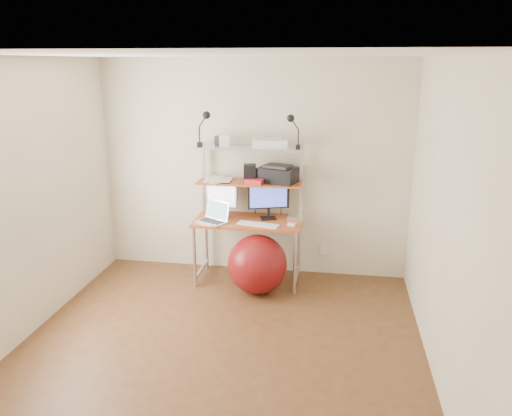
{
  "coord_description": "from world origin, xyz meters",
  "views": [
    {
      "loc": [
        0.95,
        -3.82,
        2.45
      ],
      "look_at": [
        0.14,
        1.15,
        0.97
      ],
      "focal_mm": 35.0,
      "sensor_mm": 36.0,
      "label": 1
    }
  ],
  "objects_px": {
    "laptop": "(215,217)",
    "printer": "(278,174)",
    "monitor_silver": "(222,197)",
    "monitor_black": "(269,198)",
    "exercise_ball": "(257,264)"
  },
  "relations": [
    {
      "from": "laptop",
      "to": "monitor_silver",
      "type": "bearing_deg",
      "value": 110.78
    },
    {
      "from": "monitor_silver",
      "to": "exercise_ball",
      "type": "distance_m",
      "value": 0.88
    },
    {
      "from": "laptop",
      "to": "exercise_ball",
      "type": "relative_size",
      "value": 0.64
    },
    {
      "from": "monitor_silver",
      "to": "monitor_black",
      "type": "bearing_deg",
      "value": 14.17
    },
    {
      "from": "laptop",
      "to": "printer",
      "type": "bearing_deg",
      "value": 51.99
    },
    {
      "from": "monitor_silver",
      "to": "monitor_black",
      "type": "height_order",
      "value": "monitor_black"
    },
    {
      "from": "monitor_silver",
      "to": "exercise_ball",
      "type": "bearing_deg",
      "value": -23.97
    },
    {
      "from": "monitor_silver",
      "to": "laptop",
      "type": "relative_size",
      "value": 1.04
    },
    {
      "from": "exercise_ball",
      "to": "monitor_black",
      "type": "bearing_deg",
      "value": 79.44
    },
    {
      "from": "monitor_silver",
      "to": "printer",
      "type": "distance_m",
      "value": 0.69
    },
    {
      "from": "monitor_silver",
      "to": "monitor_black",
      "type": "xyz_separation_m",
      "value": [
        0.54,
        0.0,
        0.0
      ]
    },
    {
      "from": "monitor_silver",
      "to": "laptop",
      "type": "height_order",
      "value": "monitor_silver"
    },
    {
      "from": "monitor_black",
      "to": "exercise_ball",
      "type": "bearing_deg",
      "value": -118.2
    },
    {
      "from": "laptop",
      "to": "printer",
      "type": "xyz_separation_m",
      "value": [
        0.67,
        0.26,
        0.45
      ]
    },
    {
      "from": "laptop",
      "to": "printer",
      "type": "distance_m",
      "value": 0.85
    }
  ]
}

